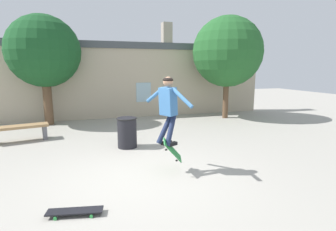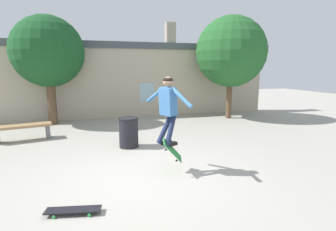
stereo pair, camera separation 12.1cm
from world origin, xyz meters
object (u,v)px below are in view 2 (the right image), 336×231
tree_right (231,52)px  skater (168,105)px  trash_bin (129,132)px  skateboard_resting (73,210)px  park_bench (23,129)px  tree_left (48,52)px  skateboard_flipping (173,151)px

tree_right → skater: size_ratio=3.09×
trash_bin → skateboard_resting: 3.64m
park_bench → trash_bin: (3.15, -1.63, 0.09)m
tree_left → park_bench: tree_left is taller
tree_right → park_bench: 8.76m
trash_bin → skater: bearing=-75.0°
park_bench → skateboard_resting: (1.83, -4.99, -0.30)m
tree_left → park_bench: (-0.56, -2.45, -2.54)m
park_bench → trash_bin: 3.55m
skateboard_resting → tree_left: bearing=-69.9°
trash_bin → skateboard_flipping: size_ratio=1.28×
skater → park_bench: bearing=106.9°
trash_bin → skater: size_ratio=0.59×
tree_left → skater: (3.17, -6.24, -1.40)m
trash_bin → skateboard_resting: (-1.32, -3.36, -0.39)m
tree_right → skateboard_resting: size_ratio=5.15×
tree_left → park_bench: 3.58m
tree_left → skateboard_flipping: size_ratio=6.31×
tree_left → skateboard_resting: size_ratio=4.89×
tree_left → skateboard_resting: 8.07m
skater → skateboard_flipping: size_ratio=2.15×
skater → skateboard_resting: bearing=-175.3°
tree_right → trash_bin: size_ratio=5.20×
tree_left → skater: tree_left is taller
tree_right → park_bench: (-8.19, -1.67, -2.62)m
tree_right → tree_left: bearing=174.2°
tree_left → skateboard_resting: bearing=-80.3°
trash_bin → skater: 2.47m
trash_bin → skateboard_flipping: trash_bin is taller
park_bench → skater: size_ratio=1.17×
skater → skateboard_flipping: bearing=-63.7°
skateboard_resting → skater: bearing=-137.2°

